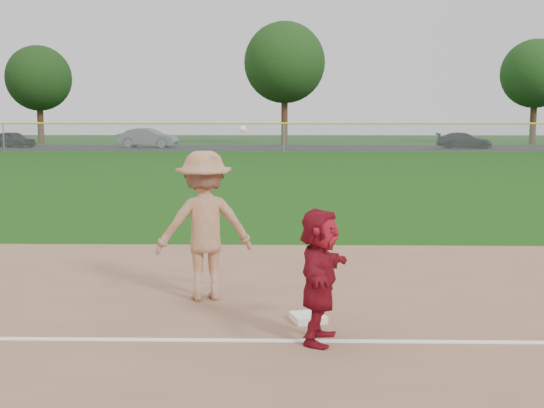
{
  "coord_description": "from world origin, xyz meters",
  "views": [
    {
      "loc": [
        0.21,
        -8.31,
        2.58
      ],
      "look_at": [
        0.0,
        1.5,
        1.3
      ],
      "focal_mm": 45.0,
      "sensor_mm": 36.0,
      "label": 1
    }
  ],
  "objects_px": {
    "first_base": "(308,318)",
    "car_right": "(464,140)",
    "base_runner": "(319,276)",
    "car_left": "(13,139)",
    "car_mid": "(148,138)"
  },
  "relations": [
    {
      "from": "first_base",
      "to": "car_right",
      "type": "bearing_deg",
      "value": 73.35
    },
    {
      "from": "base_runner",
      "to": "car_right",
      "type": "distance_m",
      "value": 47.74
    },
    {
      "from": "base_runner",
      "to": "car_left",
      "type": "xyz_separation_m",
      "value": [
        -22.28,
        46.73,
        -0.14
      ]
    },
    {
      "from": "base_runner",
      "to": "car_mid",
      "type": "height_order",
      "value": "base_runner"
    },
    {
      "from": "first_base",
      "to": "car_mid",
      "type": "xyz_separation_m",
      "value": [
        -11.33,
        45.92,
        0.71
      ]
    },
    {
      "from": "first_base",
      "to": "car_mid",
      "type": "bearing_deg",
      "value": 103.86
    },
    {
      "from": "base_runner",
      "to": "car_mid",
      "type": "xyz_separation_m",
      "value": [
        -11.42,
        46.7,
        -0.01
      ]
    },
    {
      "from": "first_base",
      "to": "car_left",
      "type": "height_order",
      "value": "car_left"
    },
    {
      "from": "first_base",
      "to": "car_right",
      "type": "height_order",
      "value": "car_right"
    },
    {
      "from": "base_runner",
      "to": "car_left",
      "type": "bearing_deg",
      "value": 38.05
    },
    {
      "from": "base_runner",
      "to": "car_mid",
      "type": "distance_m",
      "value": 48.08
    },
    {
      "from": "car_mid",
      "to": "car_left",
      "type": "bearing_deg",
      "value": 97.1
    },
    {
      "from": "base_runner",
      "to": "car_right",
      "type": "bearing_deg",
      "value": -3.7
    },
    {
      "from": "car_left",
      "to": "car_right",
      "type": "height_order",
      "value": "car_left"
    },
    {
      "from": "base_runner",
      "to": "car_mid",
      "type": "relative_size",
      "value": 0.33
    }
  ]
}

